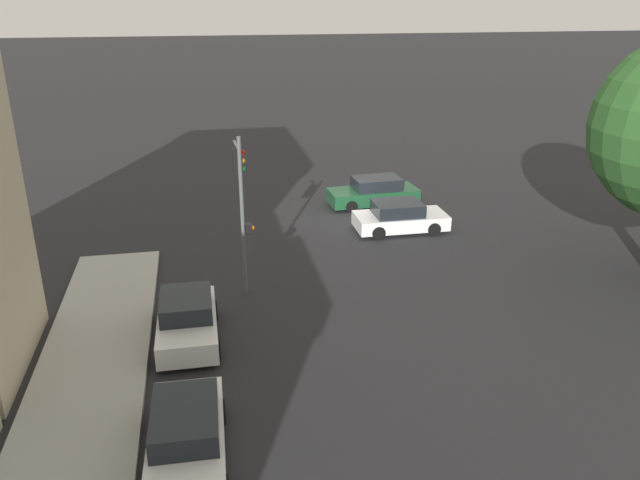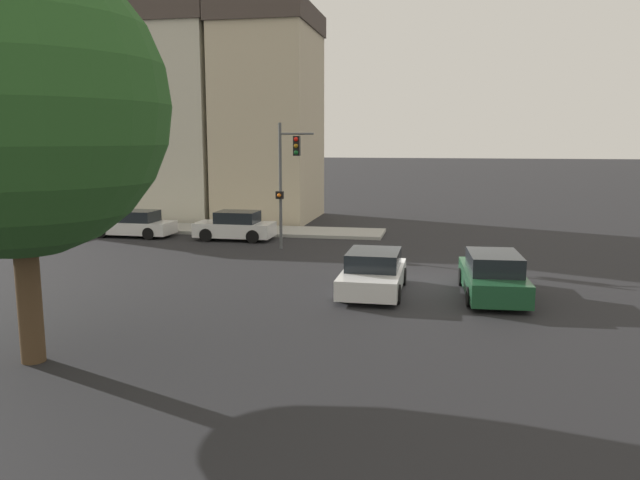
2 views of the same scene
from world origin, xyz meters
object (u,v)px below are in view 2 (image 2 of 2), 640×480
Objects in this scene: crossing_car_0 at (493,276)px; parked_car_1 at (133,224)px; street_tree at (14,105)px; crossing_car_1 at (373,273)px; parked_car_2 at (30,222)px; traffic_signal at (288,169)px; parked_car_0 at (235,226)px.

crossing_car_0 is 1.06× the size of parked_car_1.
crossing_car_1 is (8.14, -7.03, -5.19)m from street_tree.
parked_car_2 is at bearing 35.79° from street_tree.
traffic_signal is 11.87m from crossing_car_0.
crossing_car_0 is 25.44m from parked_car_2.
parked_car_2 is (9.49, 19.75, 0.01)m from crossing_car_1.
crossing_car_1 is 0.95× the size of parked_car_1.
traffic_signal is 1.47× the size of parked_car_0.
parked_car_1 is (2.15, 8.99, -3.10)m from traffic_signal.
parked_car_0 is at bearing -178.77° from parked_car_1.
parked_car_1 is at bearing -176.71° from parked_car_2.
street_tree is at bearing -40.36° from crossing_car_1.
parked_car_0 reaches higher than parked_car_2.
traffic_signal is 1.38× the size of crossing_car_1.
parked_car_1 is 5.94m from parked_car_2.
crossing_car_0 is (-7.44, -8.73, -3.06)m from traffic_signal.
parked_car_0 is at bearing 3.48° from street_tree.
traffic_signal is at bearing 173.78° from parked_car_2.
parked_car_0 reaches higher than parked_car_1.
parked_car_0 reaches higher than crossing_car_1.
traffic_signal is 9.49m from crossing_car_1.
street_tree is 18.59m from parked_car_0.
street_tree is 16.00m from traffic_signal.
parked_car_1 is at bearing -105.66° from traffic_signal.
traffic_signal is at bearing 168.11° from parked_car_1.
street_tree is 2.32× the size of parked_car_0.
street_tree is 2.07× the size of parked_car_1.
street_tree is 1.96× the size of crossing_car_0.
traffic_signal is at bearing 147.69° from parked_car_0.
parked_car_1 is 0.98× the size of parked_car_2.
parked_car_1 is (9.59, 17.72, -0.04)m from crossing_car_0.
crossing_car_1 reaches higher than parked_car_2.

